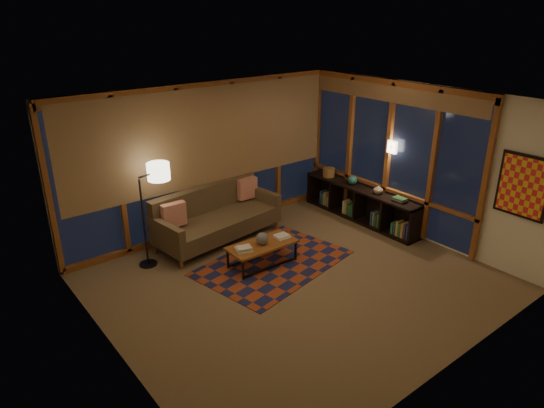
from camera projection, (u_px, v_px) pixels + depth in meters
floor at (296, 281)px, 7.34m from camera, size 5.50×5.00×0.01m
ceiling at (300, 103)px, 6.32m from camera, size 5.50×5.00×0.01m
walls at (298, 199)px, 6.83m from camera, size 5.51×5.01×2.70m
window_wall_back at (208, 159)px, 8.59m from camera, size 5.30×0.16×2.60m
window_wall_right at (387, 155)px, 8.81m from camera, size 0.16×3.70×2.60m
wall_art at (523, 186)px, 7.01m from camera, size 0.06×0.74×0.94m
wall_sconce at (392, 147)px, 8.59m from camera, size 0.12×0.18×0.22m
sofa at (218, 216)px, 8.47m from camera, size 2.34×1.17×0.92m
pillow_left at (174, 217)px, 7.95m from camera, size 0.40×0.14×0.40m
pillow_right at (247, 190)px, 9.11m from camera, size 0.40×0.14×0.40m
area_rug at (273, 263)px, 7.86m from camera, size 2.63×2.00×0.01m
coffee_table at (262, 254)px, 7.75m from camera, size 1.14×0.54×0.37m
book_stack_a at (243, 248)px, 7.45m from camera, size 0.31×0.28×0.08m
book_stack_b at (282, 236)px, 7.88m from camera, size 0.27×0.22×0.05m
ceramic_pot at (262, 238)px, 7.63m from camera, size 0.25×0.25×0.20m
floor_lamp at (143, 218)px, 7.51m from camera, size 0.61×0.48×1.63m
bookshelf at (360, 204)px, 9.36m from camera, size 0.40×2.62×0.65m
basket at (329, 172)px, 9.82m from camera, size 0.26×0.26×0.18m
teal_bowl at (353, 180)px, 9.37m from camera, size 0.21×0.21×0.18m
vase at (378, 189)px, 8.91m from camera, size 0.18×0.18×0.18m
shelf_book_stack at (400, 200)px, 8.58m from camera, size 0.20×0.25×0.06m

